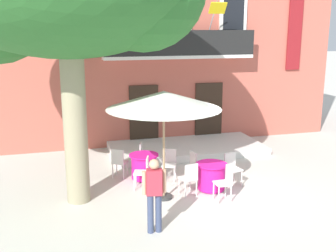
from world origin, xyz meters
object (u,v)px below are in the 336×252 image
object	(u,v)px
cafe_chair_middle_2	(225,181)
cafe_umbrella	(164,100)
cafe_chair_near_tree_0	(119,161)
cafe_table_middle	(211,176)
cafe_chair_middle_0	(196,164)
pedestrian_near_entrance	(154,192)
cafe_chair_near_tree_1	(144,171)
cafe_chair_near_tree_3	(144,154)
cafe_chair_middle_1	(189,177)
cafe_chair_middle_3	(232,167)
cafe_chair_near_tree_2	(169,162)
cafe_table_near_tree	(144,166)

from	to	relation	value
cafe_chair_middle_2	cafe_umbrella	distance (m)	2.62
cafe_chair_near_tree_0	cafe_umbrella	bearing A→B (deg)	-63.86
cafe_table_middle	cafe_chair_middle_0	size ratio (longest dim) A/B	0.95
cafe_umbrella	pedestrian_near_entrance	distance (m)	2.49
cafe_chair_near_tree_0	cafe_chair_middle_2	xyz separation A→B (m)	(2.39, -2.36, 0.00)
cafe_chair_near_tree_1	cafe_chair_near_tree_3	size ratio (longest dim) A/B	1.00
cafe_chair_near_tree_1	cafe_chair_near_tree_3	bearing A→B (deg)	77.26
cafe_chair_near_tree_3	cafe_chair_middle_1	world-z (taller)	same
cafe_chair_near_tree_0	cafe_chair_middle_3	world-z (taller)	same
cafe_chair_near_tree_2	cafe_chair_middle_3	bearing A→B (deg)	-28.05
cafe_umbrella	cafe_chair_middle_3	bearing A→B (deg)	12.04
cafe_chair_near_tree_2	cafe_chair_middle_2	xyz separation A→B (m)	(0.98, -1.84, 0.00)
pedestrian_near_entrance	cafe_umbrella	bearing A→B (deg)	68.75
cafe_chair_near_tree_2	cafe_chair_middle_3	world-z (taller)	same
cafe_chair_near_tree_2	cafe_table_middle	world-z (taller)	cafe_chair_near_tree_2
cafe_chair_near_tree_2	pedestrian_near_entrance	distance (m)	3.29
cafe_chair_near_tree_1	cafe_table_middle	distance (m)	1.87
cafe_chair_middle_0	cafe_chair_middle_2	size ratio (longest dim) A/B	1.00
cafe_chair_middle_1	cafe_umbrella	size ratio (longest dim) A/B	0.31
cafe_chair_near_tree_1	cafe_umbrella	xyz separation A→B (m)	(0.37, -0.79, 2.08)
cafe_chair_near_tree_1	pedestrian_near_entrance	world-z (taller)	pedestrian_near_entrance
cafe_chair_near_tree_0	cafe_chair_middle_2	bearing A→B (deg)	-44.59
cafe_table_near_tree	cafe_chair_near_tree_3	distance (m)	0.77
cafe_chair_near_tree_0	cafe_chair_near_tree_3	xyz separation A→B (m)	(0.86, 0.44, 0.00)
cafe_chair_near_tree_1	cafe_chair_middle_3	size ratio (longest dim) A/B	1.00
cafe_table_near_tree	cafe_chair_middle_0	bearing A→B (deg)	-22.23
cafe_table_middle	pedestrian_near_entrance	distance (m)	2.90
cafe_table_near_tree	cafe_chair_near_tree_2	xyz separation A→B (m)	(0.72, -0.22, 0.14)
cafe_table_near_tree	pedestrian_near_entrance	bearing A→B (deg)	-98.18
cafe_table_near_tree	cafe_chair_middle_2	distance (m)	2.68
cafe_chair_middle_0	cafe_chair_middle_3	xyz separation A→B (m)	(0.90, -0.49, 0.00)
cafe_chair_near_tree_1	cafe_chair_middle_2	xyz separation A→B (m)	(1.86, -1.33, 0.00)
cafe_table_middle	cafe_chair_middle_1	distance (m)	0.77
cafe_table_near_tree	cafe_chair_near_tree_1	world-z (taller)	cafe_chair_near_tree_1
cafe_chair_middle_0	cafe_chair_middle_1	xyz separation A→B (m)	(-0.53, -0.96, 0.00)
cafe_chair_near_tree_2	cafe_chair_near_tree_3	size ratio (longest dim) A/B	1.00
cafe_umbrella	cafe_chair_near_tree_3	bearing A→B (deg)	90.86
cafe_table_near_tree	cafe_chair_near_tree_1	xyz separation A→B (m)	(-0.16, -0.74, 0.14)
cafe_chair_near_tree_0	pedestrian_near_entrance	distance (m)	3.59
cafe_chair_middle_1	cafe_umbrella	world-z (taller)	cafe_umbrella
cafe_table_near_tree	cafe_chair_near_tree_2	distance (m)	0.77
pedestrian_near_entrance	cafe_chair_near_tree_3	bearing A→B (deg)	80.93
cafe_chair_middle_0	cafe_umbrella	distance (m)	2.59
cafe_chair_middle_1	pedestrian_near_entrance	xyz separation A→B (m)	(-1.36, -1.71, 0.42)
cafe_chair_middle_0	pedestrian_near_entrance	world-z (taller)	pedestrian_near_entrance
pedestrian_near_entrance	cafe_chair_near_tree_1	bearing A→B (deg)	83.11
cafe_chair_middle_0	cafe_umbrella	bearing A→B (deg)	-142.32
cafe_chair_near_tree_2	cafe_chair_middle_1	size ratio (longest dim) A/B	1.00
cafe_table_middle	cafe_chair_near_tree_2	bearing A→B (deg)	129.19
cafe_chair_middle_3	cafe_chair_middle_2	bearing A→B (deg)	-122.45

